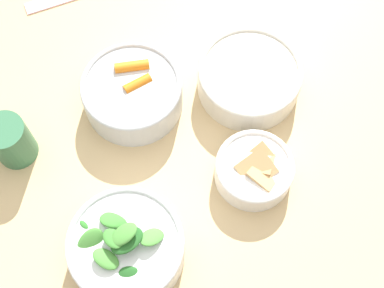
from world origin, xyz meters
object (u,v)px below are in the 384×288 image
Objects in this scene: bowl_greens at (126,247)px; bowl_beans_hotdog at (249,79)px; bowl_carrots at (133,93)px; cup at (11,141)px; bowl_cookies at (254,170)px.

bowl_greens is 0.98× the size of bowl_beans_hotdog.
bowl_carrots is at bearing 176.86° from bowl_beans_hotdog.
bowl_beans_hotdog is at bearing -3.14° from bowl_carrots.
cup is at bearing -166.15° from bowl_carrots.
bowl_carrots reaches higher than bowl_cookies.
cup is at bearing -174.43° from bowl_beans_hotdog.
bowl_carrots is 1.34× the size of bowl_cookies.
bowl_carrots is 0.97× the size of bowl_greens.
bowl_greens is 0.27m from cup.
cup is (-0.22, -0.05, 0.01)m from bowl_carrots.
cup is at bearing 161.62° from bowl_cookies.
bowl_cookies is at bearing 20.62° from bowl_greens.
bowl_greens is 0.37m from bowl_beans_hotdog.
bowl_carrots is at bearing 13.85° from cup.
bowl_carrots is 0.22m from cup.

